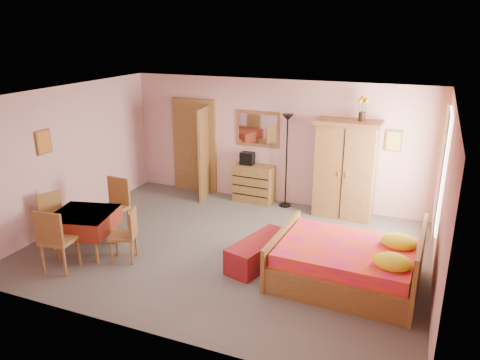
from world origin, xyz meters
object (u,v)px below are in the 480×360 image
at_px(chair_south, 59,239).
at_px(wall_mirror, 258,129).
at_px(chest_of_drawers, 254,183).
at_px(chair_west, 56,220).
at_px(chair_east, 123,235).
at_px(bed, 346,253).
at_px(bench, 259,252).
at_px(chair_north, 112,208).
at_px(wardrobe, 345,169).
at_px(sunflower_vase, 363,109).
at_px(dining_table, 85,232).
at_px(floor_lamp, 286,161).
at_px(stereo, 247,158).

bearing_deg(chair_south, wall_mirror, 59.59).
bearing_deg(chest_of_drawers, chair_west, -124.32).
bearing_deg(chair_east, wall_mirror, -37.58).
bearing_deg(bed, bench, -179.64).
distance_m(chair_south, chair_north, 1.35).
bearing_deg(wall_mirror, chair_east, -105.89).
height_order(chest_of_drawers, wardrobe, wardrobe).
relative_size(sunflower_vase, dining_table, 0.49).
bearing_deg(wardrobe, chair_south, -132.03).
xyz_separation_m(floor_lamp, chair_west, (-3.09, -3.26, -0.52)).
bearing_deg(wall_mirror, sunflower_vase, -7.20).
bearing_deg(chair_west, wall_mirror, 168.04).
xyz_separation_m(bed, chair_north, (-4.18, 0.06, 0.04)).
bearing_deg(stereo, chair_west, -123.77).
bearing_deg(wall_mirror, wardrobe, -8.74).
relative_size(bed, dining_table, 2.19).
distance_m(chest_of_drawers, chair_west, 4.05).
distance_m(floor_lamp, chair_west, 4.52).
bearing_deg(wall_mirror, chair_west, -124.61).
height_order(stereo, dining_table, stereo).
height_order(dining_table, chair_east, chair_east).
bearing_deg(wardrobe, chest_of_drawers, 179.05).
bearing_deg(chair_south, dining_table, 86.42).
height_order(chest_of_drawers, chair_north, chair_north).
xyz_separation_m(sunflower_vase, chair_west, (-4.53, -3.22, -1.71)).
height_order(bed, chair_east, bed).
distance_m(wall_mirror, chair_west, 4.36).
bearing_deg(dining_table, bed, 8.86).
relative_size(chest_of_drawers, bench, 0.68).
xyz_separation_m(wardrobe, chair_north, (-3.66, -2.50, -0.45)).
bearing_deg(dining_table, chair_east, -1.13).
bearing_deg(sunflower_vase, chest_of_drawers, 178.63).
relative_size(floor_lamp, chair_north, 1.89).
relative_size(wall_mirror, sunflower_vase, 2.08).
bearing_deg(dining_table, wall_mirror, 63.37).
height_order(sunflower_vase, chair_south, sunflower_vase).
bearing_deg(wardrobe, wall_mirror, 172.86).
relative_size(wardrobe, dining_table, 2.03).
bearing_deg(chest_of_drawers, bed, -45.47).
bearing_deg(chair_south, bed, 9.25).
bearing_deg(wardrobe, sunflower_vase, 7.58).
distance_m(stereo, chair_west, 4.01).
distance_m(stereo, wardrobe, 2.10).
bearing_deg(floor_lamp, sunflower_vase, -1.37).
bearing_deg(dining_table, chair_west, 178.44).
bearing_deg(bed, wardrobe, 103.63).
bearing_deg(wall_mirror, bench, -69.16).
xyz_separation_m(bench, chair_north, (-2.82, 0.02, 0.31)).
xyz_separation_m(stereo, bench, (1.25, -2.63, -0.72)).
relative_size(bed, bench, 1.66).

